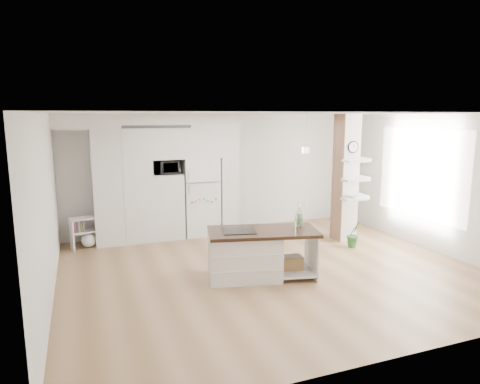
% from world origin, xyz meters
% --- Properties ---
extents(floor, '(7.00, 6.00, 0.01)m').
position_xyz_m(floor, '(0.00, 0.00, 0.00)').
color(floor, '#A27B58').
rests_on(floor, ground).
extents(room, '(7.04, 6.04, 2.72)m').
position_xyz_m(room, '(0.00, 0.00, 1.86)').
color(room, white).
rests_on(room, ground).
extents(cabinet_wall, '(4.00, 0.71, 2.70)m').
position_xyz_m(cabinet_wall, '(-1.45, 2.67, 1.51)').
color(cabinet_wall, silver).
rests_on(cabinet_wall, floor).
extents(refrigerator, '(0.78, 0.69, 1.75)m').
position_xyz_m(refrigerator, '(-0.53, 2.68, 0.88)').
color(refrigerator, white).
rests_on(refrigerator, floor).
extents(column, '(0.69, 0.90, 2.70)m').
position_xyz_m(column, '(2.38, 1.13, 1.35)').
color(column, silver).
rests_on(column, floor).
extents(window, '(0.00, 2.40, 2.40)m').
position_xyz_m(window, '(3.48, 0.30, 1.50)').
color(window, white).
rests_on(window, room).
extents(pendant_light, '(0.12, 0.12, 0.10)m').
position_xyz_m(pendant_light, '(1.70, 0.15, 2.12)').
color(pendant_light, white).
rests_on(pendant_light, room).
extents(kitchen_island, '(1.94, 1.24, 1.38)m').
position_xyz_m(kitchen_island, '(-0.45, -0.19, 0.43)').
color(kitchen_island, silver).
rests_on(kitchen_island, floor).
extents(bookshelf, '(0.59, 0.42, 0.64)m').
position_xyz_m(bookshelf, '(-2.98, 2.51, 0.28)').
color(bookshelf, silver).
rests_on(bookshelf, floor).
extents(floor_plant_a, '(0.35, 0.31, 0.54)m').
position_xyz_m(floor_plant_a, '(2.15, 0.63, 0.27)').
color(floor_plant_a, '#2F7634').
rests_on(floor_plant_a, floor).
extents(floor_plant_b, '(0.36, 0.36, 0.49)m').
position_xyz_m(floor_plant_b, '(2.99, 2.12, 0.24)').
color(floor_plant_b, '#2F7634').
rests_on(floor_plant_b, floor).
extents(microwave, '(0.54, 0.37, 0.30)m').
position_xyz_m(microwave, '(-1.27, 2.62, 1.57)').
color(microwave, '#2D2D2D').
rests_on(microwave, cabinet_wall).
extents(shelf_plant, '(0.27, 0.23, 0.30)m').
position_xyz_m(shelf_plant, '(2.63, 1.30, 1.52)').
color(shelf_plant, '#2F7634').
rests_on(shelf_plant, column).
extents(decor_bowl, '(0.22, 0.22, 0.05)m').
position_xyz_m(decor_bowl, '(2.30, 0.90, 1.00)').
color(decor_bowl, white).
rests_on(decor_bowl, column).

